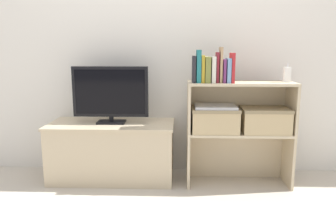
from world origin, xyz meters
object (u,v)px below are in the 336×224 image
at_px(book_teal, 199,66).
at_px(storage_basket_right, 265,119).
at_px(tv, 110,93).
at_px(book_tan, 221,65).
at_px(laptop, 215,106).
at_px(book_mustard, 203,69).
at_px(book_ivory, 213,69).
at_px(book_charcoal, 194,69).
at_px(storage_basket_left, 215,118).
at_px(book_crimson, 232,68).
at_px(book_maroon, 217,67).
at_px(book_olive, 207,70).
at_px(book_plum, 224,71).
at_px(tv_stand, 112,151).
at_px(baby_monitor, 287,75).
at_px(book_skyblue, 228,70).

bearing_deg(book_teal, storage_basket_right, 2.85).
xyz_separation_m(tv, book_teal, (0.69, -0.11, 0.22)).
distance_m(book_tan, laptop, 0.32).
bearing_deg(book_mustard, storage_basket_right, 3.04).
xyz_separation_m(tv, book_ivory, (0.79, -0.11, 0.20)).
relative_size(book_charcoal, laptop, 0.62).
bearing_deg(storage_basket_left, book_crimson, -12.74).
bearing_deg(tv, book_maroon, -7.71).
xyz_separation_m(book_olive, book_plum, (0.12, 0.00, -0.01)).
relative_size(tv, book_ivory, 3.14).
xyz_separation_m(tv_stand, storage_basket_left, (0.82, -0.09, 0.30)).
xyz_separation_m(book_teal, baby_monitor, (0.66, 0.04, -0.06)).
bearing_deg(book_teal, book_ivory, 0.00).
relative_size(book_teal, book_skyblue, 1.34).
bearing_deg(tv_stand, book_charcoal, -9.83).
relative_size(book_skyblue, book_crimson, 0.82).
distance_m(tv, book_charcoal, 0.69).
xyz_separation_m(book_charcoal, book_ivory, (0.14, 0.00, -0.00)).
bearing_deg(storage_basket_left, book_tan, -41.45).
xyz_separation_m(book_crimson, baby_monitor, (0.42, 0.04, -0.05)).
height_order(book_mustard, book_olive, book_mustard).
relative_size(book_maroon, book_skyblue, 1.24).
xyz_separation_m(book_skyblue, baby_monitor, (0.44, 0.04, -0.03)).
distance_m(book_charcoal, book_mustard, 0.07).
xyz_separation_m(book_mustard, book_skyblue, (0.19, 0.00, -0.01)).
bearing_deg(laptop, book_skyblue, -16.68).
relative_size(tv_stand, book_olive, 5.33).
bearing_deg(book_crimson, book_teal, 180.00).
height_order(baby_monitor, storage_basket_left, baby_monitor).
bearing_deg(baby_monitor, storage_basket_left, -178.38).
bearing_deg(laptop, book_teal, -169.11).
bearing_deg(storage_basket_right, storage_basket_left, 180.00).
relative_size(book_teal, baby_monitor, 1.69).
xyz_separation_m(book_charcoal, storage_basket_left, (0.17, 0.03, -0.38)).
bearing_deg(book_tan, book_maroon, 180.00).
relative_size(book_charcoal, storage_basket_left, 0.54).
relative_size(book_tan, book_skyblue, 1.46).
xyz_separation_m(book_teal, book_olive, (0.07, 0.00, -0.03)).
height_order(book_maroon, book_tan, book_tan).
height_order(tv_stand, laptop, laptop).
xyz_separation_m(tv_stand, book_ivory, (0.79, -0.11, 0.67)).
distance_m(book_tan, book_crimson, 0.09).
bearing_deg(book_skyblue, storage_basket_left, 163.32).
xyz_separation_m(book_charcoal, baby_monitor, (0.70, 0.04, -0.04)).
bearing_deg(tv, book_crimson, -6.81).
xyz_separation_m(tv_stand, baby_monitor, (1.35, -0.07, 0.63)).
relative_size(tv_stand, book_skyblue, 5.64).
distance_m(tv_stand, book_charcoal, 0.94).
relative_size(tv, book_teal, 2.52).
height_order(book_teal, book_tan, book_tan).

